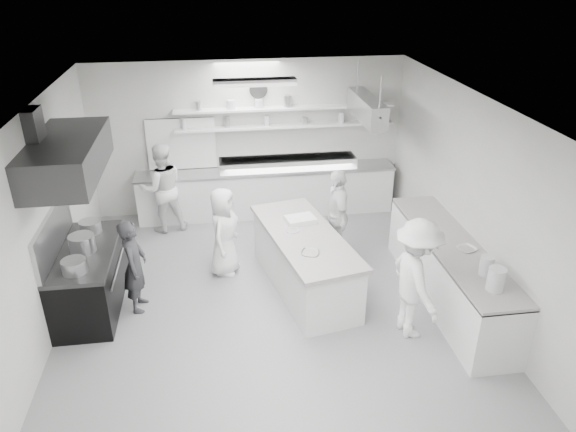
{
  "coord_description": "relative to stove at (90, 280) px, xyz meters",
  "views": [
    {
      "loc": [
        -0.69,
        -6.57,
        4.74
      ],
      "look_at": [
        0.35,
        0.6,
        1.19
      ],
      "focal_mm": 33.54,
      "sensor_mm": 36.0,
      "label": 1
    }
  ],
  "objects": [
    {
      "name": "floor",
      "position": [
        2.6,
        -0.4,
        -0.46
      ],
      "size": [
        6.0,
        7.0,
        0.02
      ],
      "primitive_type": "cube",
      "color": "#9D9D9D",
      "rests_on": "ground"
    },
    {
      "name": "ceiling",
      "position": [
        2.6,
        -0.4,
        2.56
      ],
      "size": [
        6.0,
        7.0,
        0.02
      ],
      "primitive_type": "cube",
      "color": "silver",
      "rests_on": "wall_back"
    },
    {
      "name": "wall_back",
      "position": [
        2.6,
        3.1,
        1.05
      ],
      "size": [
        6.0,
        0.04,
        3.0
      ],
      "primitive_type": "cube",
      "color": "silver",
      "rests_on": "floor"
    },
    {
      "name": "wall_front",
      "position": [
        2.6,
        -3.9,
        1.05
      ],
      "size": [
        6.0,
        0.04,
        3.0
      ],
      "primitive_type": "cube",
      "color": "silver",
      "rests_on": "floor"
    },
    {
      "name": "wall_left",
      "position": [
        -0.4,
        -0.4,
        1.05
      ],
      "size": [
        0.04,
        7.0,
        3.0
      ],
      "primitive_type": "cube",
      "color": "silver",
      "rests_on": "floor"
    },
    {
      "name": "wall_right",
      "position": [
        5.6,
        -0.4,
        1.05
      ],
      "size": [
        0.04,
        7.0,
        3.0
      ],
      "primitive_type": "cube",
      "color": "silver",
      "rests_on": "floor"
    },
    {
      "name": "stove",
      "position": [
        0.0,
        0.0,
        0.0
      ],
      "size": [
        0.8,
        1.8,
        0.9
      ],
      "primitive_type": "cube",
      "color": "black",
      "rests_on": "floor"
    },
    {
      "name": "exhaust_hood",
      "position": [
        0.0,
        -0.0,
        1.9
      ],
      "size": [
        0.85,
        2.0,
        0.5
      ],
      "primitive_type": "cube",
      "color": "#343435",
      "rests_on": "wall_left"
    },
    {
      "name": "back_counter",
      "position": [
        2.9,
        2.8,
        0.01
      ],
      "size": [
        5.0,
        0.6,
        0.92
      ],
      "primitive_type": "cube",
      "color": "white",
      "rests_on": "floor"
    },
    {
      "name": "shelf_lower",
      "position": [
        3.3,
        2.97,
        1.3
      ],
      "size": [
        4.2,
        0.26,
        0.04
      ],
      "primitive_type": "cube",
      "color": "white",
      "rests_on": "wall_back"
    },
    {
      "name": "shelf_upper",
      "position": [
        3.3,
        2.97,
        1.65
      ],
      "size": [
        4.2,
        0.26,
        0.04
      ],
      "primitive_type": "cube",
      "color": "white",
      "rests_on": "wall_back"
    },
    {
      "name": "pass_through_window",
      "position": [
        1.3,
        3.08,
        1.0
      ],
      "size": [
        1.3,
        0.04,
        1.0
      ],
      "primitive_type": "cube",
      "color": "black",
      "rests_on": "wall_back"
    },
    {
      "name": "wall_clock",
      "position": [
        2.8,
        3.06,
        2.0
      ],
      "size": [
        0.32,
        0.05,
        0.32
      ],
      "primitive_type": "cylinder",
      "rotation": [
        1.57,
        0.0,
        0.0
      ],
      "color": "white",
      "rests_on": "wall_back"
    },
    {
      "name": "right_counter",
      "position": [
        5.25,
        -0.6,
        0.02
      ],
      "size": [
        0.74,
        3.3,
        0.94
      ],
      "primitive_type": "cube",
      "color": "white",
      "rests_on": "floor"
    },
    {
      "name": "pot_rack",
      "position": [
        4.6,
        2.0,
        1.85
      ],
      "size": [
        0.3,
        1.6,
        0.4
      ],
      "primitive_type": "cube",
      "color": "#A8A9AA",
      "rests_on": "ceiling"
    },
    {
      "name": "light_fixture_front",
      "position": [
        2.6,
        -2.2,
        2.49
      ],
      "size": [
        1.3,
        0.25,
        0.1
      ],
      "primitive_type": "cube",
      "color": "white",
      "rests_on": "ceiling"
    },
    {
      "name": "light_fixture_rear",
      "position": [
        2.6,
        1.4,
        2.49
      ],
      "size": [
        1.3,
        0.25,
        0.1
      ],
      "primitive_type": "cube",
      "color": "white",
      "rests_on": "ceiling"
    },
    {
      "name": "prep_island",
      "position": [
        3.18,
        0.05,
        -0.01
      ],
      "size": [
        1.37,
        2.54,
        0.89
      ],
      "primitive_type": "cube",
      "rotation": [
        0.0,
        0.0,
        0.2
      ],
      "color": "white",
      "rests_on": "floor"
    },
    {
      "name": "stove_pot",
      "position": [
        0.0,
        -0.04,
        0.61
      ],
      "size": [
        0.35,
        0.35,
        0.3
      ],
      "primitive_type": "cylinder",
      "color": "#A8A9AA",
      "rests_on": "stove"
    },
    {
      "name": "cook_stove",
      "position": [
        0.68,
        -0.13,
        0.26
      ],
      "size": [
        0.38,
        0.54,
        1.42
      ],
      "primitive_type": "imported",
      "rotation": [
        0.0,
        0.0,
        1.5
      ],
      "color": "#2E2E32",
      "rests_on": "floor"
    },
    {
      "name": "cook_back",
      "position": [
        0.92,
        2.38,
        0.4
      ],
      "size": [
        0.95,
        0.82,
        1.69
      ],
      "primitive_type": "imported",
      "rotation": [
        0.0,
        0.0,
        -2.9
      ],
      "color": "white",
      "rests_on": "floor"
    },
    {
      "name": "cook_island_left",
      "position": [
        1.98,
        0.69,
        0.29
      ],
      "size": [
        0.69,
        0.84,
        1.48
      ],
      "primitive_type": "imported",
      "rotation": [
        0.0,
        0.0,
        1.23
      ],
      "color": "white",
      "rests_on": "floor"
    },
    {
      "name": "cook_island_right",
      "position": [
        3.88,
        0.92,
        0.35
      ],
      "size": [
        0.41,
        0.94,
        1.6
      ],
      "primitive_type": "imported",
      "rotation": [
        0.0,
        0.0,
        -1.59
      ],
      "color": "white",
      "rests_on": "floor"
    },
    {
      "name": "cook_right",
      "position": [
        4.45,
        -1.26,
        0.41
      ],
      "size": [
        0.74,
        1.17,
        1.72
      ],
      "primitive_type": "imported",
      "rotation": [
        0.0,
        0.0,
        1.66
      ],
      "color": "white",
      "rests_on": "floor"
    },
    {
      "name": "bowl_island_a",
      "position": [
        3.16,
        -0.5,
        0.47
      ],
      "size": [
        0.33,
        0.33,
        0.06
      ],
      "primitive_type": "imported",
      "rotation": [
        0.0,
        0.0,
        -0.35
      ],
      "color": "#A8A9AA",
      "rests_on": "prep_island"
    },
    {
      "name": "bowl_island_b",
      "position": [
        3.02,
        0.2,
        0.47
      ],
      "size": [
        0.23,
        0.23,
        0.07
      ],
      "primitive_type": "imported",
      "rotation": [
        0.0,
        0.0,
        -0.08
      ],
      "color": "white",
      "rests_on": "prep_island"
    },
    {
      "name": "bowl_right",
      "position": [
        5.36,
        -0.79,
        0.52
      ],
      "size": [
        0.32,
        0.32,
        0.06
      ],
      "primitive_type": "imported",
      "rotation": [
        0.0,
        0.0,
        0.36
      ],
      "color": "white",
      "rests_on": "right_counter"
    }
  ]
}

